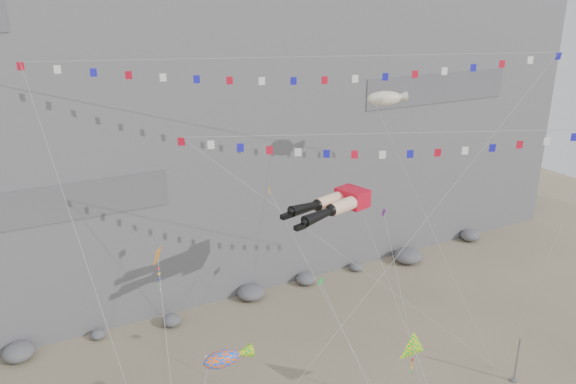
# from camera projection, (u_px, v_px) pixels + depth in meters

# --- Properties ---
(cliff) EXTENTS (80.00, 28.00, 50.00)m
(cliff) POSITION_uv_depth(u_px,v_px,m) (185.00, 16.00, 57.17)
(cliff) COLOR slate
(cliff) RESTS_ON ground
(talus_boulders) EXTENTS (60.00, 3.00, 1.20)m
(talus_boulders) POSITION_uv_depth(u_px,v_px,m) (251.00, 293.00, 52.87)
(talus_boulders) COLOR slate
(talus_boulders) RESTS_ON ground
(anchor_pole_right) EXTENTS (0.12, 0.12, 3.71)m
(anchor_pole_right) POSITION_uv_depth(u_px,v_px,m) (517.00, 360.00, 41.14)
(anchor_pole_right) COLOR gray
(anchor_pole_right) RESTS_ON ground
(legs_kite) EXTENTS (7.55, 15.48, 19.27)m
(legs_kite) POSITION_uv_depth(u_px,v_px,m) (334.00, 204.00, 39.82)
(legs_kite) COLOR red
(legs_kite) RESTS_ON ground
(flag_banner_upper) EXTENTS (36.69, 19.24, 30.48)m
(flag_banner_upper) POSITION_uv_depth(u_px,v_px,m) (309.00, 57.00, 39.66)
(flag_banner_upper) COLOR red
(flag_banner_upper) RESTS_ON ground
(flag_banner_lower) EXTENTS (26.35, 11.43, 20.91)m
(flag_banner_lower) POSITION_uv_depth(u_px,v_px,m) (398.00, 133.00, 37.43)
(flag_banner_lower) COLOR red
(flag_banner_lower) RESTS_ON ground
(harlequin_kite) EXTENTS (2.06, 6.68, 14.78)m
(harlequin_kite) POSITION_uv_depth(u_px,v_px,m) (158.00, 257.00, 30.92)
(harlequin_kite) COLOR red
(harlequin_kite) RESTS_ON ground
(fish_windsock) EXTENTS (6.17, 5.04, 9.42)m
(fish_windsock) POSITION_uv_depth(u_px,v_px,m) (222.00, 359.00, 32.55)
(fish_windsock) COLOR #FF570D
(fish_windsock) RESTS_ON ground
(delta_kite) EXTENTS (2.50, 6.62, 8.14)m
(delta_kite) POSITION_uv_depth(u_px,v_px,m) (414.00, 348.00, 37.05)
(delta_kite) COLOR yellow
(delta_kite) RESTS_ON ground
(blimp_windsock) EXTENTS (4.97, 13.14, 22.76)m
(blimp_windsock) POSITION_uv_depth(u_px,v_px,m) (385.00, 99.00, 45.17)
(blimp_windsock) COLOR beige
(blimp_windsock) RESTS_ON ground
(small_kite_a) EXTENTS (4.02, 13.47, 19.74)m
(small_kite_a) POSITION_uv_depth(u_px,v_px,m) (272.00, 195.00, 37.93)
(small_kite_a) COLOR orange
(small_kite_a) RESTS_ON ground
(small_kite_b) EXTENTS (3.99, 11.28, 16.14)m
(small_kite_b) POSITION_uv_depth(u_px,v_px,m) (384.00, 215.00, 41.98)
(small_kite_b) COLOR purple
(small_kite_b) RESTS_ON ground
(small_kite_c) EXTENTS (1.34, 10.82, 13.84)m
(small_kite_c) POSITION_uv_depth(u_px,v_px,m) (322.00, 285.00, 36.75)
(small_kite_c) COLOR green
(small_kite_c) RESTS_ON ground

